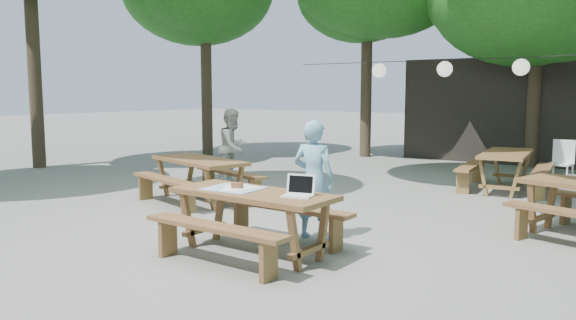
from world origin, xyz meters
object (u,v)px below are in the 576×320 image
(main_picnic_table, at_px, (253,222))
(plastic_chair, at_px, (560,171))
(second_person, at_px, (233,147))
(picnic_table_nw, at_px, (199,179))
(woman, at_px, (314,180))

(main_picnic_table, relative_size, plastic_chair, 2.22)
(second_person, bearing_deg, picnic_table_nw, -162.10)
(woman, bearing_deg, second_person, -43.87)
(second_person, relative_size, plastic_chair, 1.73)
(main_picnic_table, distance_m, plastic_chair, 8.02)
(woman, distance_m, second_person, 4.61)
(woman, height_order, second_person, second_person)
(picnic_table_nw, bearing_deg, main_picnic_table, -20.08)
(picnic_table_nw, height_order, woman, woman)
(picnic_table_nw, relative_size, plastic_chair, 2.47)
(picnic_table_nw, xyz_separation_m, woman, (3.00, -0.90, 0.39))
(second_person, height_order, plastic_chair, second_person)
(picnic_table_nw, distance_m, woman, 3.16)
(picnic_table_nw, bearing_deg, plastic_chair, 65.63)
(main_picnic_table, xyz_separation_m, picnic_table_nw, (-2.80, 1.90, 0.00))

